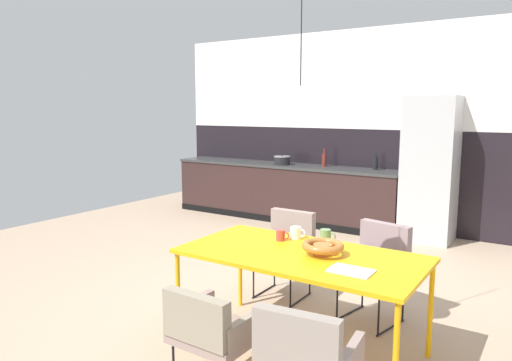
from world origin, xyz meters
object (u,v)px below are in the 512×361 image
(armchair_near_window, at_px, (305,358))
(pendant_lamp_over_table_near, at_px, (300,103))
(mug_wide_latte, at_px, (326,236))
(armchair_by_stool, at_px, (377,260))
(open_book, at_px, (351,271))
(mug_white_ceramic, at_px, (281,235))
(bottle_wine_green, at_px, (375,163))
(cooking_pot, at_px, (282,160))
(armchair_facing_counter, at_px, (287,244))
(fruit_bowl, at_px, (323,247))
(refrigerator_column, at_px, (430,169))
(dining_table, at_px, (301,259))
(mug_dark_espresso, at_px, (296,233))
(armchair_far_side, at_px, (211,327))
(bottle_oil_tall, at_px, (324,159))

(armchair_near_window, distance_m, pendant_lamp_over_table_near, 1.65)
(armchair_near_window, bearing_deg, mug_wide_latte, 104.17)
(armchair_by_stool, height_order, open_book, armchair_by_stool)
(mug_white_ceramic, xyz_separation_m, pendant_lamp_over_table_near, (0.29, -0.25, 1.03))
(bottle_wine_green, bearing_deg, cooking_pot, -172.78)
(mug_wide_latte, bearing_deg, cooking_pot, 125.18)
(open_book, xyz_separation_m, mug_white_ceramic, (-0.75, 0.39, 0.04))
(armchair_facing_counter, distance_m, fruit_bowl, 1.18)
(refrigerator_column, bearing_deg, fruit_bowl, -88.21)
(dining_table, xyz_separation_m, open_book, (0.46, -0.18, 0.05))
(dining_table, xyz_separation_m, armchair_facing_counter, (-0.62, 0.88, -0.20))
(mug_dark_espresso, bearing_deg, armchair_by_stool, 45.08)
(fruit_bowl, xyz_separation_m, mug_wide_latte, (-0.12, 0.32, -0.01))
(armchair_near_window, bearing_deg, dining_table, 112.77)
(refrigerator_column, bearing_deg, armchair_near_window, -84.21)
(open_book, bearing_deg, armchair_far_side, -131.82)
(open_book, height_order, mug_white_ceramic, mug_white_ceramic)
(refrigerator_column, relative_size, mug_dark_espresso, 14.85)
(refrigerator_column, relative_size, fruit_bowl, 6.45)
(bottle_oil_tall, bearing_deg, armchair_facing_counter, -71.59)
(armchair_near_window, bearing_deg, armchair_by_stool, 90.54)
(armchair_facing_counter, height_order, mug_white_ceramic, mug_white_ceramic)
(armchair_near_window, height_order, bottle_wine_green, bottle_wine_green)
(bottle_wine_green, xyz_separation_m, bottle_oil_tall, (-0.79, -0.04, 0.01))
(cooking_pot, relative_size, pendant_lamp_over_table_near, 0.22)
(mug_white_ceramic, distance_m, bottle_wine_green, 3.57)
(armchair_facing_counter, xyz_separation_m, bottle_wine_green, (-0.14, 2.85, 0.50))
(armchair_facing_counter, relative_size, open_book, 2.90)
(armchair_near_window, xyz_separation_m, mug_wide_latte, (-0.47, 1.25, 0.30))
(fruit_bowl, xyz_separation_m, mug_dark_espresso, (-0.36, 0.27, -0.01))
(mug_wide_latte, bearing_deg, dining_table, -94.26)
(fruit_bowl, relative_size, mug_wide_latte, 2.34)
(armchair_near_window, height_order, open_book, armchair_near_window)
(cooking_pot, bearing_deg, bottle_oil_tall, 12.16)
(pendant_lamp_over_table_near, bearing_deg, bottle_wine_green, 101.37)
(dining_table, distance_m, open_book, 0.49)
(armchair_facing_counter, bearing_deg, bottle_wine_green, -86.85)
(armchair_far_side, bearing_deg, fruit_bowl, 72.64)
(dining_table, relative_size, open_book, 6.29)
(dining_table, distance_m, cooking_pot, 4.20)
(mug_dark_espresso, bearing_deg, mug_white_ceramic, -124.72)
(armchair_near_window, xyz_separation_m, mug_dark_espresso, (-0.71, 1.21, 0.30))
(refrigerator_column, distance_m, dining_table, 3.63)
(armchair_near_window, xyz_separation_m, armchair_far_side, (-0.65, 0.03, -0.01))
(mug_dark_espresso, xyz_separation_m, pendant_lamp_over_table_near, (0.21, -0.36, 1.03))
(open_book, height_order, pendant_lamp_over_table_near, pendant_lamp_over_table_near)
(refrigerator_column, distance_m, pendant_lamp_over_table_near, 3.76)
(armchair_facing_counter, height_order, mug_wide_latte, mug_wide_latte)
(bottle_oil_tall, bearing_deg, pendant_lamp_over_table_near, -67.41)
(armchair_near_window, bearing_deg, pendant_lamp_over_table_near, 114.02)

